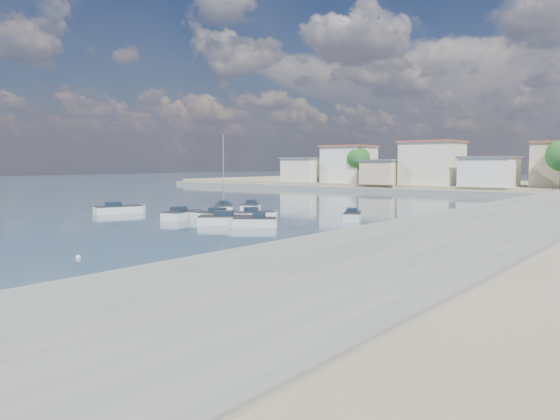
% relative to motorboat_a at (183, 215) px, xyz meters
% --- Properties ---
extents(ground, '(400.00, 400.00, 0.00)m').
position_rel_motorboat_a_xyz_m(ground, '(14.78, 26.13, -0.38)').
color(ground, '#334F66').
rests_on(ground, ground).
extents(seawall_walkway, '(5.00, 90.00, 1.80)m').
position_rel_motorboat_a_xyz_m(seawall_walkway, '(33.28, -0.87, 0.52)').
color(seawall_walkway, slate).
rests_on(seawall_walkway, ground).
extents(breakwater, '(2.00, 31.02, 0.35)m').
position_rel_motorboat_a_xyz_m(breakwater, '(21.69, -1.18, -0.21)').
color(breakwater, black).
rests_on(breakwater, ground).
extents(far_shore_land, '(160.00, 40.00, 1.40)m').
position_rel_motorboat_a_xyz_m(far_shore_land, '(14.78, 78.13, 0.32)').
color(far_shore_land, gray).
rests_on(far_shore_land, ground).
extents(far_shore_quay, '(160.00, 2.50, 0.80)m').
position_rel_motorboat_a_xyz_m(far_shore_quay, '(14.78, 57.13, 0.02)').
color(far_shore_quay, slate).
rests_on(far_shore_quay, ground).
extents(shore_trees, '(74.56, 38.32, 7.92)m').
position_rel_motorboat_a_xyz_m(shore_trees, '(23.12, 54.25, 5.84)').
color(shore_trees, '#38281E').
rests_on(shore_trees, ground).
extents(motorboat_a, '(3.33, 5.41, 1.48)m').
position_rel_motorboat_a_xyz_m(motorboat_a, '(0.00, 0.00, 0.00)').
color(motorboat_a, white).
rests_on(motorboat_a, ground).
extents(motorboat_b, '(3.21, 4.24, 1.48)m').
position_rel_motorboat_a_xyz_m(motorboat_b, '(6.59, 3.80, -0.00)').
color(motorboat_b, white).
rests_on(motorboat_b, ground).
extents(motorboat_c, '(5.31, 2.05, 1.48)m').
position_rel_motorboat_a_xyz_m(motorboat_c, '(3.50, 0.66, 0.00)').
color(motorboat_c, white).
rests_on(motorboat_c, ground).
extents(motorboat_d, '(3.98, 3.63, 1.48)m').
position_rel_motorboat_a_xyz_m(motorboat_d, '(10.20, -1.02, -0.00)').
color(motorboat_d, white).
rests_on(motorboat_d, ground).
extents(motorboat_e, '(3.52, 5.73, 1.48)m').
position_rel_motorboat_a_xyz_m(motorboat_e, '(-10.07, -0.18, -0.00)').
color(motorboat_e, white).
rests_on(motorboat_e, ground).
extents(motorboat_f, '(3.14, 4.22, 1.48)m').
position_rel_motorboat_a_xyz_m(motorboat_f, '(14.37, 9.02, -0.00)').
color(motorboat_f, white).
rests_on(motorboat_f, ground).
extents(motorboat_g, '(4.18, 5.00, 1.48)m').
position_rel_motorboat_a_xyz_m(motorboat_g, '(-0.15, 10.52, 0.00)').
color(motorboat_g, white).
rests_on(motorboat_g, ground).
extents(motorboat_h, '(5.84, 5.13, 1.48)m').
position_rel_motorboat_a_xyz_m(motorboat_h, '(7.68, -0.74, -0.00)').
color(motorboat_h, white).
rests_on(motorboat_h, ground).
extents(sailboat, '(5.58, 5.76, 9.00)m').
position_rel_motorboat_a_xyz_m(sailboat, '(-2.45, 8.47, 0.03)').
color(sailboat, white).
rests_on(sailboat, ground).
extents(mooring_buoys, '(14.18, 40.69, 0.31)m').
position_rel_motorboat_a_xyz_m(mooring_buoys, '(19.75, 0.87, -0.33)').
color(mooring_buoys, white).
rests_on(mooring_buoys, ground).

